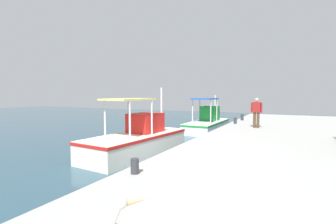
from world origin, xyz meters
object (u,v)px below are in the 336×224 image
(fishing_boat_second, at_px, (137,140))
(fishing_boat_third, at_px, (207,123))
(mooring_bollard_third, at_px, (242,117))
(mooring_bollard_nearest, at_px, (135,166))
(mooring_bollard_second, at_px, (235,121))
(fisherman_standing, at_px, (256,111))

(fishing_boat_second, distance_m, fishing_boat_third, 8.73)
(mooring_bollard_third, bearing_deg, fishing_boat_second, 163.68)
(mooring_bollard_nearest, bearing_deg, mooring_bollard_second, 0.00)
(fisherman_standing, xyz_separation_m, mooring_bollard_third, (3.99, 1.53, -0.74))
(fishing_boat_second, height_order, mooring_bollard_nearest, fishing_boat_second)
(fisherman_standing, bearing_deg, mooring_bollard_third, 20.98)
(fisherman_standing, bearing_deg, fishing_boat_third, 53.80)
(fishing_boat_third, bearing_deg, fisherman_standing, -126.20)
(fishing_boat_third, relative_size, mooring_bollard_third, 12.05)
(mooring_bollard_second, bearing_deg, mooring_bollard_nearest, 180.00)
(fisherman_standing, distance_m, mooring_bollard_second, 2.30)
(mooring_bollard_second, distance_m, mooring_bollard_third, 2.46)
(fisherman_standing, relative_size, mooring_bollard_third, 3.71)
(mooring_bollard_second, bearing_deg, mooring_bollard_third, -0.00)
(fishing_boat_second, height_order, mooring_bollard_second, fishing_boat_second)
(fishing_boat_third, distance_m, fisherman_standing, 4.95)
(fishing_boat_third, bearing_deg, fishing_boat_second, 176.47)
(mooring_bollard_second, bearing_deg, fishing_boat_third, 60.86)
(mooring_bollard_nearest, xyz_separation_m, mooring_bollard_second, (11.87, 0.00, 0.02))
(mooring_bollard_nearest, bearing_deg, fishing_boat_third, 10.11)
(fishing_boat_second, bearing_deg, mooring_bollard_second, -21.31)
(mooring_bollard_nearest, bearing_deg, mooring_bollard_third, -0.00)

